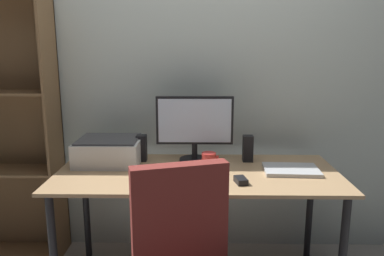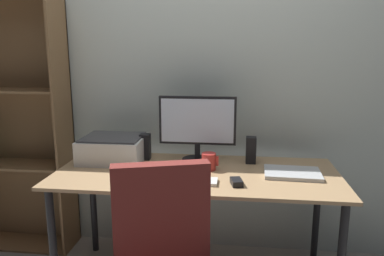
% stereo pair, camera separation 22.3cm
% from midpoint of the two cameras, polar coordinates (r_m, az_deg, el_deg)
% --- Properties ---
extents(back_wall, '(6.40, 0.10, 2.60)m').
position_cam_midpoint_polar(back_wall, '(2.69, 4.36, 8.51)').
color(back_wall, beige).
rests_on(back_wall, ground).
extents(desk, '(1.68, 0.73, 0.74)m').
position_cam_midpoint_polar(desk, '(2.29, 3.52, -8.49)').
color(desk, tan).
rests_on(desk, ground).
extents(monitor, '(0.49, 0.20, 0.42)m').
position_cam_midpoint_polar(monitor, '(2.42, 3.47, 0.49)').
color(monitor, black).
rests_on(monitor, desk).
extents(keyboard, '(0.29, 0.11, 0.02)m').
position_cam_midpoint_polar(keyboard, '(2.09, 2.92, -8.04)').
color(keyboard, silver).
rests_on(keyboard, desk).
extents(mouse, '(0.07, 0.11, 0.03)m').
position_cam_midpoint_polar(mouse, '(2.08, 9.83, -8.09)').
color(mouse, black).
rests_on(mouse, desk).
extents(coffee_mug, '(0.10, 0.09, 0.10)m').
position_cam_midpoint_polar(coffee_mug, '(2.29, 5.36, -5.09)').
color(coffee_mug, '#B72D28').
rests_on(coffee_mug, desk).
extents(laptop, '(0.33, 0.24, 0.02)m').
position_cam_midpoint_polar(laptop, '(2.31, 17.63, -6.54)').
color(laptop, '#B7BABC').
rests_on(laptop, desk).
extents(speaker_left, '(0.06, 0.07, 0.17)m').
position_cam_midpoint_polar(speaker_left, '(2.49, -4.53, -2.87)').
color(speaker_left, black).
rests_on(speaker_left, desk).
extents(speaker_right, '(0.06, 0.07, 0.17)m').
position_cam_midpoint_polar(speaker_right, '(2.45, 11.48, -3.31)').
color(speaker_right, black).
rests_on(speaker_right, desk).
extents(printer, '(0.40, 0.34, 0.16)m').
position_cam_midpoint_polar(printer, '(2.49, -9.30, -3.10)').
color(printer, silver).
rests_on(printer, desk).
extents(paper_sheet, '(0.25, 0.33, 0.00)m').
position_cam_midpoint_polar(paper_sheet, '(2.08, -2.50, -8.38)').
color(paper_sheet, white).
rests_on(paper_sheet, desk).
extents(bookshelf, '(0.77, 0.28, 1.80)m').
position_cam_midpoint_polar(bookshelf, '(2.97, -23.31, -0.07)').
color(bookshelf, brown).
rests_on(bookshelf, ground).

